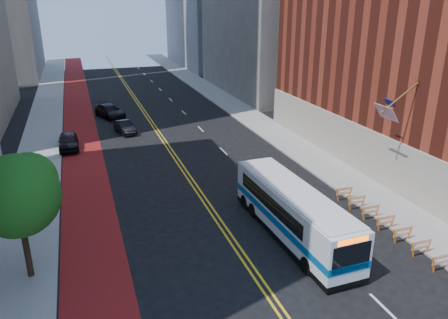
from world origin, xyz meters
name	(u,v)px	position (x,y,z in m)	size (l,w,h in m)	color
ground	(275,303)	(0.00, 0.00, 0.00)	(160.00, 160.00, 0.00)	black
sidewalk_left	(41,143)	(-12.00, 30.00, 0.07)	(4.00, 140.00, 0.15)	gray
sidewalk_right	(260,123)	(12.00, 30.00, 0.07)	(4.00, 140.00, 0.15)	gray
bus_lane_paint	(81,140)	(-8.10, 30.00, 0.00)	(3.60, 140.00, 0.01)	maroon
center_line_inner	(157,133)	(-0.18, 30.00, 0.00)	(0.14, 140.00, 0.01)	gold
center_line_outer	(160,133)	(0.18, 30.00, 0.00)	(0.14, 140.00, 0.01)	gold
lane_dashes	(184,112)	(4.80, 38.00, 0.01)	(0.14, 98.20, 0.01)	silver
construction_barriers	(394,227)	(9.60, 3.42, 0.68)	(1.42, 10.91, 1.00)	orange
street_tree	(18,192)	(-11.24, 6.04, 4.91)	(4.20, 4.20, 6.70)	black
transit_bus	(292,211)	(3.67, 5.57, 1.66)	(2.94, 11.67, 3.19)	silver
car_a	(68,141)	(-9.30, 27.42, 0.79)	(1.86, 4.61, 1.57)	black
car_b	(125,127)	(-3.47, 31.22, 0.66)	(1.41, 4.03, 1.33)	black
car_c	(110,111)	(-4.42, 38.54, 0.78)	(2.18, 5.37, 1.56)	black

